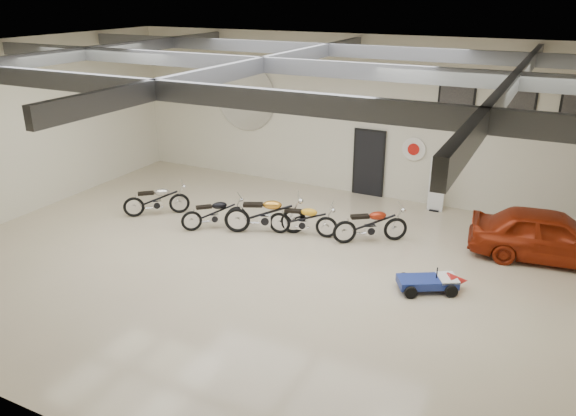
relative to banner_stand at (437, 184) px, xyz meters
The scene contains 18 objects.
floor 6.22m from the banner_stand, 116.86° to the right, with size 16.00×12.00×0.01m, color #BFAF92.
ceiling 7.43m from the banner_stand, 116.86° to the right, with size 16.00×12.00×0.01m, color gray.
back_wall 3.27m from the banner_stand, 169.82° to the left, with size 16.00×0.02×5.00m, color beige.
left_wall 12.22m from the banner_stand, 152.98° to the right, with size 0.02×12.00×5.00m, color beige.
ceiling_beams 7.29m from the banner_stand, 116.86° to the right, with size 15.80×11.80×0.32m, color #5A5C62, non-canonical shape.
door 2.34m from the banner_stand, 168.86° to the left, with size 0.92×0.08×2.10m, color black.
logo_plaque 7.07m from the banner_stand, behind, with size 2.30×0.06×1.16m, color silver, non-canonical shape.
poster_left 2.30m from the banner_stand, 64.99° to the left, with size 1.05×0.08×1.35m, color black, non-canonical shape.
poster_mid 2.92m from the banner_stand, 14.22° to the left, with size 1.05×0.08×1.35m, color black, non-canonical shape.
oil_sign 1.30m from the banner_stand, 153.06° to the left, with size 0.72×0.10×0.72m, color white, non-canonical shape.
banner_stand is the anchor object (origin of this frame).
motorcycle_silver 8.29m from the banner_stand, 151.13° to the right, with size 1.87×0.58×0.97m, color silver, non-canonical shape.
motorcycle_black 6.61m from the banner_stand, 141.74° to the right, with size 1.79×0.55×0.93m, color silver, non-canonical shape.
motorcycle_gold 5.30m from the banner_stand, 135.39° to the right, with size 2.19×0.68×1.14m, color silver, non-canonical shape.
motorcycle_yellow 4.42m from the banner_stand, 129.13° to the right, with size 1.85×0.57×0.96m, color silver, non-canonical shape.
motorcycle_red 3.19m from the banner_stand, 108.79° to the right, with size 1.97×0.61×1.02m, color silver, non-canonical shape.
go_kart 4.98m from the banner_stand, 77.53° to the right, with size 1.58×0.71×0.57m, color navy, non-canonical shape.
vintage_car 3.81m from the banner_stand, 32.26° to the right, with size 3.75×1.51×1.28m, color maroon.
Camera 1 is at (5.88, -10.53, 6.22)m, focal length 35.00 mm.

